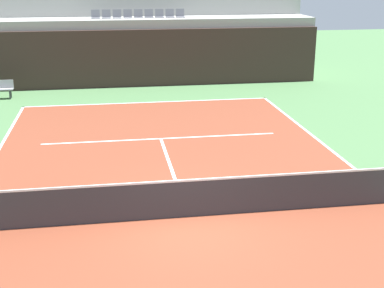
{
  "coord_description": "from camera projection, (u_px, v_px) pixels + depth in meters",
  "views": [
    {
      "loc": [
        -1.77,
        -11.64,
        5.68
      ],
      "look_at": [
        0.42,
        2.0,
        1.2
      ],
      "focal_mm": 50.14,
      "sensor_mm": 36.0,
      "label": 1
    }
  ],
  "objects": [
    {
      "name": "court_surface",
      "position": [
        188.0,
        217.0,
        12.95
      ],
      "size": [
        11.0,
        24.0,
        0.01
      ],
      "primitive_type": "cube",
      "color": "brown",
      "rests_on": "ground_plane"
    },
    {
      "name": "service_line_far",
      "position": [
        161.0,
        139.0,
        18.96
      ],
      "size": [
        8.26,
        0.1,
        0.0
      ],
      "primitive_type": "cube",
      "color": "white",
      "rests_on": "court_surface"
    },
    {
      "name": "stands_tier_upper",
      "position": [
        136.0,
        35.0,
        30.47
      ],
      "size": [
        18.42,
        2.4,
        4.38
      ],
      "primitive_type": "cube",
      "color": "#9E9E99",
      "rests_on": "ground_plane"
    },
    {
      "name": "back_wall",
      "position": [
        141.0,
        58.0,
        27.18
      ],
      "size": [
        18.42,
        0.3,
        2.88
      ],
      "primitive_type": "cube",
      "color": "#33231E",
      "rests_on": "ground_plane"
    },
    {
      "name": "stands_tier_lower",
      "position": [
        140.0,
        50.0,
        28.37
      ],
      "size": [
        18.42,
        2.4,
        3.33
      ],
      "primitive_type": "cube",
      "color": "#9E9E99",
      "rests_on": "ground_plane"
    },
    {
      "name": "seating_row_lower",
      "position": [
        138.0,
        15.0,
        27.91
      ],
      "size": [
        4.85,
        0.44,
        0.44
      ],
      "color": "slate",
      "rests_on": "stands_tier_lower"
    },
    {
      "name": "centre_service_line",
      "position": [
        172.0,
        170.0,
        15.96
      ],
      "size": [
        0.1,
        6.4,
        0.0
      ],
      "primitive_type": "cube",
      "color": "white",
      "rests_on": "court_surface"
    },
    {
      "name": "tennis_net",
      "position": [
        188.0,
        198.0,
        12.8
      ],
      "size": [
        11.08,
        0.08,
        1.07
      ],
      "color": "black",
      "rests_on": "court_surface"
    },
    {
      "name": "ground_plane",
      "position": [
        188.0,
        217.0,
        12.95
      ],
      "size": [
        80.0,
        80.0,
        0.0
      ],
      "primitive_type": "plane",
      "color": "#477042"
    },
    {
      "name": "baseline_far",
      "position": [
        148.0,
        102.0,
        24.17
      ],
      "size": [
        11.0,
        0.1,
        0.0
      ],
      "primitive_type": "cube",
      "color": "white",
      "rests_on": "court_surface"
    }
  ]
}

